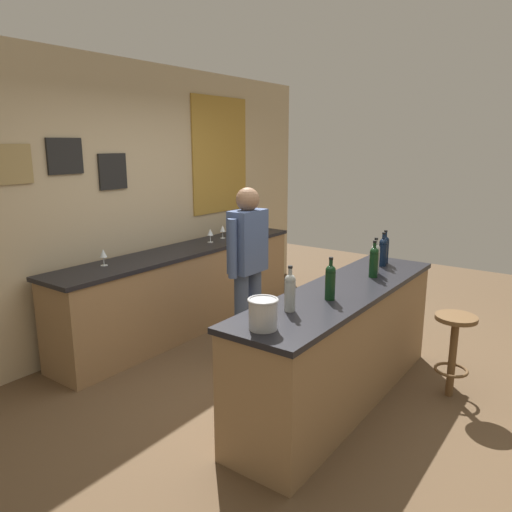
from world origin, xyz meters
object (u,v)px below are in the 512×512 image
object	(u,v)px
wine_bottle_e	(383,251)
wine_glass_d	(243,224)
wine_bottle_f	(385,249)
bartender	(248,263)
wine_bottle_b	(330,281)
wine_bottle_a	(290,291)
wine_glass_a	(103,254)
wine_glass_b	(210,233)
wine_bottle_d	(375,258)
wine_glass_e	(253,222)
bar_stool	(454,342)
wine_bottle_c	(374,261)
ice_bucket	(263,313)
wine_glass_c	(223,229)
coffee_mug	(234,232)

from	to	relation	value
wine_bottle_e	wine_glass_d	xyz separation A→B (m)	(0.67, 2.09, -0.05)
wine_bottle_f	bartender	bearing A→B (deg)	129.60
bartender	wine_bottle_f	distance (m)	1.26
wine_bottle_b	wine_bottle_f	xyz separation A→B (m)	(1.25, 0.10, 0.00)
wine_bottle_a	wine_glass_a	size ratio (longest dim) A/B	1.97
wine_glass_b	wine_bottle_d	bearing A→B (deg)	-96.98
wine_glass_a	wine_bottle_e	bearing A→B (deg)	-55.99
wine_bottle_a	wine_glass_e	world-z (taller)	wine_bottle_a
bar_stool	wine_bottle_e	bearing A→B (deg)	70.11
wine_bottle_c	wine_glass_a	bearing A→B (deg)	114.88
wine_bottle_b	bar_stool	bearing A→B (deg)	-36.99
bartender	wine_bottle_a	bearing A→B (deg)	-130.57
bartender	wine_bottle_e	distance (m)	1.21
wine_bottle_a	wine_bottle_f	distance (m)	1.62
ice_bucket	wine_glass_d	world-z (taller)	ice_bucket
wine_bottle_a	wine_glass_e	size ratio (longest dim) A/B	1.97
wine_glass_b	ice_bucket	bearing A→B (deg)	-132.27
wine_bottle_a	wine_bottle_f	bearing A→B (deg)	-0.14
wine_glass_d	bar_stool	bearing A→B (deg)	-108.29
wine_bottle_f	wine_glass_a	world-z (taller)	wine_bottle_f
wine_bottle_d	wine_glass_d	distance (m)	2.34
bar_stool	wine_glass_b	xyz separation A→B (m)	(0.24, 2.75, 0.55)
wine_bottle_d	wine_bottle_f	size ratio (longest dim) A/B	1.00
wine_glass_d	wine_glass_e	size ratio (longest dim) A/B	1.00
wine_bottle_e	wine_glass_a	size ratio (longest dim) A/B	1.97
wine_bottle_e	wine_glass_b	bearing A→B (deg)	90.74
bartender	wine_glass_c	size ratio (longest dim) A/B	10.45
coffee_mug	wine_bottle_c	bearing A→B (deg)	-111.10
bar_stool	bartender	bearing A→B (deg)	103.76
ice_bucket	bartender	bearing A→B (deg)	40.22
bar_stool	wine_bottle_b	size ratio (longest dim) A/B	2.22
wine_bottle_f	wine_glass_c	distance (m)	2.04
wine_glass_b	wine_bottle_f	bearing A→B (deg)	-85.99
wine_glass_d	wine_bottle_c	bearing A→B (deg)	-116.23
coffee_mug	wine_bottle_f	bearing A→B (deg)	-98.49
wine_bottle_b	wine_bottle_c	bearing A→B (deg)	-1.11
wine_glass_a	wine_glass_e	bearing A→B (deg)	-0.67
wine_glass_d	wine_bottle_b	bearing A→B (deg)	-129.89
wine_bottle_c	bar_stool	bearing A→B (deg)	-77.77
wine_bottle_e	wine_bottle_b	bearing A→B (deg)	-176.50
wine_bottle_a	wine_bottle_e	size ratio (longest dim) A/B	1.00
wine_bottle_f	coffee_mug	distance (m)	2.03
wine_glass_c	bar_stool	bearing A→B (deg)	-100.29
bar_stool	wine_bottle_a	distance (m)	1.58
wine_bottle_a	wine_glass_c	bearing A→B (deg)	49.23
wine_bottle_c	wine_glass_d	bearing A→B (deg)	63.77
wine_bottle_e	wine_glass_a	xyz separation A→B (m)	(-1.42, 2.10, -0.05)
wine_bottle_d	wine_glass_b	world-z (taller)	wine_bottle_d
ice_bucket	wine_glass_b	distance (m)	2.75
wine_glass_a	coffee_mug	bearing A→B (deg)	-1.93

